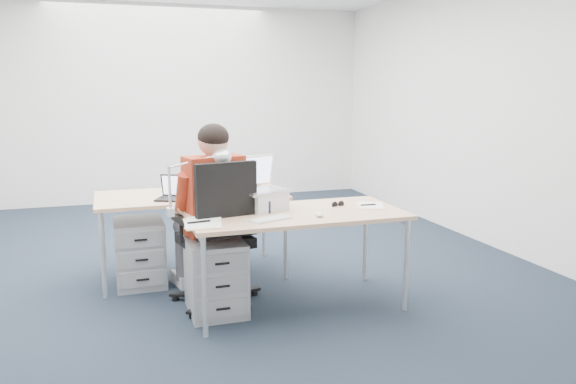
{
  "coord_description": "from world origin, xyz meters",
  "views": [
    {
      "loc": [
        -0.8,
        -4.81,
        1.64
      ],
      "look_at": [
        0.52,
        -0.78,
        0.85
      ],
      "focal_mm": 35.0,
      "sensor_mm": 36.0,
      "label": 1
    }
  ],
  "objects_px": {
    "sunglasses": "(338,204)",
    "seated_person": "(207,213)",
    "headphones": "(246,204)",
    "computer_mouse": "(319,214)",
    "drawer_pedestal_near": "(216,276)",
    "dark_laptop": "(175,187)",
    "desk_far": "(191,199)",
    "drawer_pedestal_far": "(140,252)",
    "book_stack": "(210,205)",
    "silver_laptop": "(264,184)",
    "water_bottle": "(188,198)",
    "wireless_keyboard": "(271,219)",
    "cordless_phone": "(188,201)",
    "desk_near": "(295,218)",
    "desk_lamp": "(190,181)",
    "far_cup": "(257,184)",
    "can_koozie": "(267,206)",
    "bear_figurine": "(222,202)"
  },
  "relations": [
    {
      "from": "drawer_pedestal_far",
      "to": "book_stack",
      "type": "xyz_separation_m",
      "value": [
        0.5,
        -0.63,
        0.5
      ]
    },
    {
      "from": "silver_laptop",
      "to": "desk_lamp",
      "type": "relative_size",
      "value": 0.81
    },
    {
      "from": "seated_person",
      "to": "headphones",
      "type": "relative_size",
      "value": 6.03
    },
    {
      "from": "bear_figurine",
      "to": "wireless_keyboard",
      "type": "bearing_deg",
      "value": -37.79
    },
    {
      "from": "can_koozie",
      "to": "book_stack",
      "type": "relative_size",
      "value": 0.5
    },
    {
      "from": "sunglasses",
      "to": "seated_person",
      "type": "bearing_deg",
      "value": 147.92
    },
    {
      "from": "desk_far",
      "to": "dark_laptop",
      "type": "relative_size",
      "value": 5.51
    },
    {
      "from": "far_cup",
      "to": "cordless_phone",
      "type": "bearing_deg",
      "value": -136.6
    },
    {
      "from": "drawer_pedestal_near",
      "to": "dark_laptop",
      "type": "distance_m",
      "value": 0.9
    },
    {
      "from": "desk_near",
      "to": "silver_laptop",
      "type": "distance_m",
      "value": 0.35
    },
    {
      "from": "far_cup",
      "to": "desk_far",
      "type": "bearing_deg",
      "value": -178.43
    },
    {
      "from": "drawer_pedestal_near",
      "to": "dark_laptop",
      "type": "relative_size",
      "value": 1.89
    },
    {
      "from": "can_koozie",
      "to": "sunglasses",
      "type": "bearing_deg",
      "value": 5.51
    },
    {
      "from": "sunglasses",
      "to": "headphones",
      "type": "bearing_deg",
      "value": 148.13
    },
    {
      "from": "headphones",
      "to": "desk_lamp",
      "type": "xyz_separation_m",
      "value": [
        -0.44,
        -0.14,
        0.23
      ]
    },
    {
      "from": "sunglasses",
      "to": "silver_laptop",
      "type": "bearing_deg",
      "value": 160.07
    },
    {
      "from": "drawer_pedestal_far",
      "to": "computer_mouse",
      "type": "bearing_deg",
      "value": -41.26
    },
    {
      "from": "drawer_pedestal_far",
      "to": "book_stack",
      "type": "height_order",
      "value": "book_stack"
    },
    {
      "from": "desk_far",
      "to": "water_bottle",
      "type": "xyz_separation_m",
      "value": [
        -0.12,
        -0.67,
        0.15
      ]
    },
    {
      "from": "desk_far",
      "to": "cordless_phone",
      "type": "distance_m",
      "value": 0.68
    },
    {
      "from": "silver_laptop",
      "to": "book_stack",
      "type": "height_order",
      "value": "silver_laptop"
    },
    {
      "from": "desk_near",
      "to": "wireless_keyboard",
      "type": "xyz_separation_m",
      "value": [
        -0.25,
        -0.19,
        0.05
      ]
    },
    {
      "from": "seated_person",
      "to": "headphones",
      "type": "xyz_separation_m",
      "value": [
        0.29,
        -0.09,
        0.07
      ]
    },
    {
      "from": "drawer_pedestal_near",
      "to": "dark_laptop",
      "type": "xyz_separation_m",
      "value": [
        -0.2,
        0.68,
        0.56
      ]
    },
    {
      "from": "desk_near",
      "to": "cordless_phone",
      "type": "xyz_separation_m",
      "value": [
        -0.75,
        0.29,
        0.12
      ]
    },
    {
      "from": "book_stack",
      "to": "desk_lamp",
      "type": "xyz_separation_m",
      "value": [
        -0.15,
        -0.08,
        0.2
      ]
    },
    {
      "from": "drawer_pedestal_near",
      "to": "cordless_phone",
      "type": "distance_m",
      "value": 0.59
    },
    {
      "from": "headphones",
      "to": "computer_mouse",
      "type": "bearing_deg",
      "value": -43.41
    },
    {
      "from": "seated_person",
      "to": "wireless_keyboard",
      "type": "bearing_deg",
      "value": -71.65
    },
    {
      "from": "water_bottle",
      "to": "computer_mouse",
      "type": "bearing_deg",
      "value": -28.91
    },
    {
      "from": "desk_near",
      "to": "far_cup",
      "type": "xyz_separation_m",
      "value": [
        -0.04,
        0.97,
        0.1
      ]
    },
    {
      "from": "silver_laptop",
      "to": "headphones",
      "type": "xyz_separation_m",
      "value": [
        -0.11,
        0.16,
        -0.18
      ]
    },
    {
      "from": "dark_laptop",
      "to": "desk_near",
      "type": "bearing_deg",
      "value": -18.21
    },
    {
      "from": "drawer_pedestal_far",
      "to": "wireless_keyboard",
      "type": "relative_size",
      "value": 1.89
    },
    {
      "from": "book_stack",
      "to": "cordless_phone",
      "type": "bearing_deg",
      "value": 158.92
    },
    {
      "from": "desk_far",
      "to": "sunglasses",
      "type": "xyz_separation_m",
      "value": [
        1.02,
        -0.86,
        0.06
      ]
    },
    {
      "from": "desk_far",
      "to": "seated_person",
      "type": "distance_m",
      "value": 0.56
    },
    {
      "from": "desk_lamp",
      "to": "far_cup",
      "type": "bearing_deg",
      "value": 71.61
    },
    {
      "from": "desk_lamp",
      "to": "far_cup",
      "type": "height_order",
      "value": "desk_lamp"
    },
    {
      "from": "seated_person",
      "to": "desk_lamp",
      "type": "distance_m",
      "value": 0.41
    },
    {
      "from": "seated_person",
      "to": "water_bottle",
      "type": "xyz_separation_m",
      "value": [
        -0.16,
        -0.11,
        0.15
      ]
    },
    {
      "from": "drawer_pedestal_far",
      "to": "cordless_phone",
      "type": "relative_size",
      "value": 3.77
    },
    {
      "from": "bear_figurine",
      "to": "far_cup",
      "type": "relative_size",
      "value": 1.49
    },
    {
      "from": "desk_far",
      "to": "sunglasses",
      "type": "height_order",
      "value": "sunglasses"
    },
    {
      "from": "wireless_keyboard",
      "to": "dark_laptop",
      "type": "distance_m",
      "value": 1.08
    },
    {
      "from": "computer_mouse",
      "to": "dark_laptop",
      "type": "xyz_separation_m",
      "value": [
        -0.91,
        0.94,
        0.09
      ]
    },
    {
      "from": "drawer_pedestal_far",
      "to": "water_bottle",
      "type": "bearing_deg",
      "value": -59.51
    },
    {
      "from": "computer_mouse",
      "to": "bear_figurine",
      "type": "height_order",
      "value": "bear_figurine"
    },
    {
      "from": "drawer_pedestal_near",
      "to": "headphones",
      "type": "height_order",
      "value": "headphones"
    },
    {
      "from": "computer_mouse",
      "to": "desk_near",
      "type": "bearing_deg",
      "value": 122.52
    }
  ]
}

